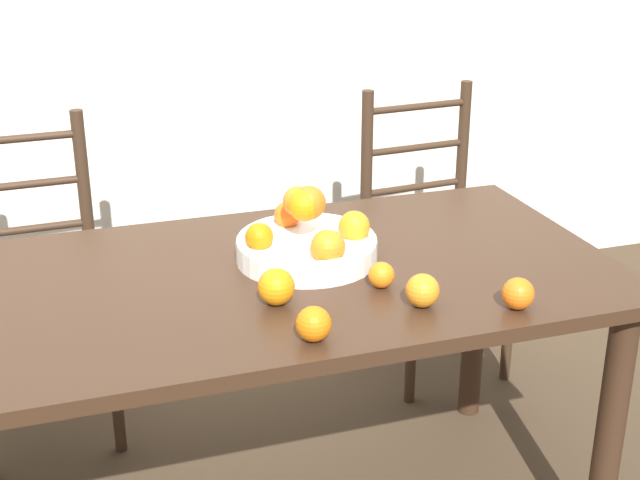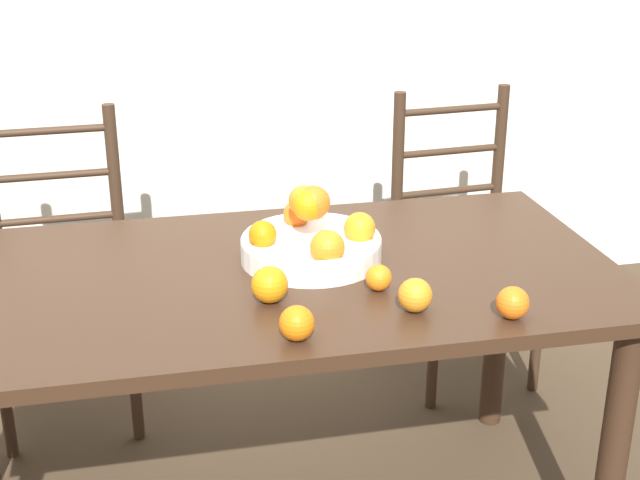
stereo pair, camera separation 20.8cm
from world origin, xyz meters
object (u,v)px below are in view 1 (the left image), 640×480
orange_loose_3 (518,294)px  chair_left (34,290)px  orange_loose_1 (276,287)px  orange_loose_2 (422,291)px  orange_loose_4 (381,275)px  chair_right (432,239)px  orange_loose_0 (314,324)px  fruit_bowl (307,240)px

orange_loose_3 → chair_left: size_ratio=0.07×
orange_loose_1 → orange_loose_2: bearing=-20.3°
orange_loose_4 → chair_right: (0.54, 0.86, -0.31)m
orange_loose_0 → orange_loose_2: (0.28, 0.07, 0.00)m
orange_loose_1 → orange_loose_3: (0.50, -0.19, -0.01)m
orange_loose_0 → orange_loose_3: size_ratio=1.03×
fruit_bowl → chair_right: (0.66, 0.66, -0.33)m
orange_loose_4 → fruit_bowl: bearing=119.1°
chair_left → orange_loose_4: bearing=-50.1°
orange_loose_2 → orange_loose_1: bearing=159.7°
fruit_bowl → chair_left: 0.99m
orange_loose_1 → chair_right: 1.22m
orange_loose_2 → chair_left: size_ratio=0.08×
fruit_bowl → orange_loose_4: size_ratio=5.70×
chair_left → orange_loose_2: bearing=-52.1°
orange_loose_2 → chair_right: bearing=63.3°
orange_loose_1 → orange_loose_2: 0.32m
fruit_bowl → orange_loose_1: bearing=-123.2°
orange_loose_2 → chair_right: size_ratio=0.08×
orange_loose_3 → chair_right: (0.30, 1.06, -0.31)m
orange_loose_0 → orange_loose_3: bearing=-0.1°
orange_loose_2 → chair_right: chair_right is taller
orange_loose_3 → orange_loose_4: size_ratio=1.17×
orange_loose_1 → orange_loose_2: (0.30, -0.11, -0.00)m
fruit_bowl → chair_right: 0.99m
orange_loose_1 → chair_right: (0.80, 0.87, -0.32)m
orange_loose_2 → orange_loose_3: bearing=-21.4°
orange_loose_0 → chair_right: (0.77, 1.06, -0.31)m
orange_loose_0 → fruit_bowl: bearing=74.2°
orange_loose_0 → orange_loose_1: 0.19m
orange_loose_0 → orange_loose_3: orange_loose_0 is taller
orange_loose_2 → chair_left: (-0.83, 0.98, -0.31)m
fruit_bowl → chair_right: size_ratio=0.36×
orange_loose_3 → chair_left: chair_left is taller
orange_loose_0 → orange_loose_1: size_ratio=0.89×
fruit_bowl → orange_loose_2: (0.16, -0.33, -0.02)m
orange_loose_1 → orange_loose_3: size_ratio=1.16×
orange_loose_2 → orange_loose_4: size_ratio=1.23×
chair_left → chair_right: 1.32m
orange_loose_4 → chair_left: (-0.78, 0.86, -0.31)m
orange_loose_0 → orange_loose_2: orange_loose_2 is taller
orange_loose_4 → chair_left: 1.20m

